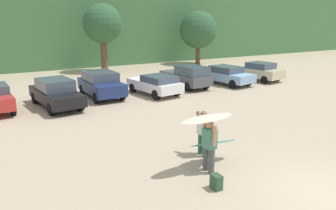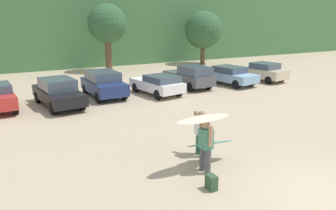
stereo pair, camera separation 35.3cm
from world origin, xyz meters
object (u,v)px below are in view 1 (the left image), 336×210
(parked_car_navy, at_px, (101,84))
(parked_car_dark_gray, at_px, (187,76))
(person_adult, at_px, (209,143))
(parked_car_champagne, at_px, (258,71))
(parked_car_black, at_px, (56,93))
(backpack_dropped, at_px, (216,182))
(surfboard_cream, at_px, (207,118))
(parked_car_white, at_px, (155,84))
(person_child, at_px, (210,145))
(parked_car_sky_blue, at_px, (226,75))
(surfboard_teal, at_px, (213,143))
(person_companion, at_px, (203,130))

(parked_car_navy, relative_size, parked_car_dark_gray, 0.95)
(parked_car_dark_gray, xyz_separation_m, person_adult, (-6.78, -11.61, 0.14))
(parked_car_navy, xyz_separation_m, person_adult, (-0.42, -11.84, 0.12))
(parked_car_dark_gray, xyz_separation_m, parked_car_champagne, (6.57, -0.42, -0.08))
(parked_car_black, xyz_separation_m, backpack_dropped, (2.07, -11.82, -0.59))
(parked_car_champagne, bearing_deg, surfboard_cream, 120.18)
(backpack_dropped, bearing_deg, parked_car_white, 70.26)
(backpack_dropped, bearing_deg, parked_car_champagne, 41.43)
(parked_car_champagne, height_order, person_adult, person_adult)
(person_child, height_order, backpack_dropped, person_child)
(parked_car_white, distance_m, surfboard_cream, 11.30)
(parked_car_black, bearing_deg, person_adult, -173.22)
(parked_car_white, relative_size, parked_car_dark_gray, 0.95)
(parked_car_sky_blue, height_order, parked_car_champagne, parked_car_champagne)
(person_adult, relative_size, surfboard_teal, 0.97)
(surfboard_cream, bearing_deg, person_child, -140.38)
(backpack_dropped, bearing_deg, person_child, 58.64)
(person_adult, bearing_deg, parked_car_sky_blue, -132.67)
(person_child, xyz_separation_m, person_companion, (0.14, 0.61, 0.31))
(parked_car_champagne, distance_m, surfboard_teal, 16.63)
(parked_car_sky_blue, height_order, backpack_dropped, parked_car_sky_blue)
(parked_car_navy, xyz_separation_m, person_child, (0.06, -11.27, -0.22))
(person_adult, bearing_deg, backpack_dropped, 63.87)
(parked_car_white, height_order, surfboard_cream, surfboard_cream)
(parked_car_navy, distance_m, backpack_dropped, 12.90)
(person_companion, bearing_deg, parked_car_sky_blue, -134.03)
(parked_car_champagne, bearing_deg, backpack_dropped, 121.98)
(parked_car_champagne, xyz_separation_m, surfboard_teal, (-12.76, -10.66, -0.07))
(parked_car_white, xyz_separation_m, surfboard_teal, (-3.14, -10.19, -0.02))
(person_companion, relative_size, surfboard_teal, 0.94)
(backpack_dropped, bearing_deg, surfboard_cream, 67.93)
(parked_car_black, height_order, parked_car_white, parked_car_black)
(parked_car_dark_gray, xyz_separation_m, person_child, (-6.30, -11.05, -0.20))
(parked_car_black, distance_m, surfboard_cream, 11.02)
(surfboard_teal, bearing_deg, person_child, -7.20)
(parked_car_white, height_order, surfboard_teal, parked_car_white)
(parked_car_black, height_order, surfboard_teal, parked_car_black)
(person_companion, distance_m, surfboard_teal, 0.69)
(surfboard_cream, bearing_deg, person_companion, -123.53)
(parked_car_black, bearing_deg, parked_car_dark_gray, -91.57)
(parked_car_white, xyz_separation_m, backpack_dropped, (-4.21, -11.74, -0.49))
(person_companion, distance_m, backpack_dropped, 2.56)
(parked_car_dark_gray, xyz_separation_m, surfboard_cream, (-6.80, -11.49, 0.94))
(parked_car_black, bearing_deg, person_child, -170.02)
(parked_car_black, height_order, parked_car_sky_blue, parked_car_black)
(parked_car_navy, distance_m, parked_car_white, 3.49)
(parked_car_black, xyz_separation_m, parked_car_dark_gray, (9.33, 0.81, 0.03))
(person_adult, distance_m, backpack_dropped, 1.35)
(parked_car_white, height_order, parked_car_sky_blue, parked_car_sky_blue)
(person_child, xyz_separation_m, surfboard_cream, (-0.50, -0.45, 1.14))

